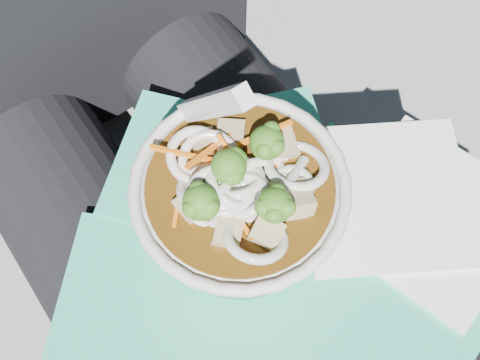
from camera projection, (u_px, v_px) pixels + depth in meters
stone_ledge at (175, 258)px, 0.91m from camera, size 1.04×0.58×0.44m
lap at (236, 282)px, 0.60m from camera, size 0.31×0.48×0.14m
person_body at (178, 191)px, 0.61m from camera, size 0.34×0.94×0.98m
plastic_bag at (281, 282)px, 0.52m from camera, size 0.41×0.38×0.02m
napkins at (413, 208)px, 0.53m from camera, size 0.19×0.21×0.01m
udon_bowl at (240, 204)px, 0.48m from camera, size 0.17×0.17×0.20m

